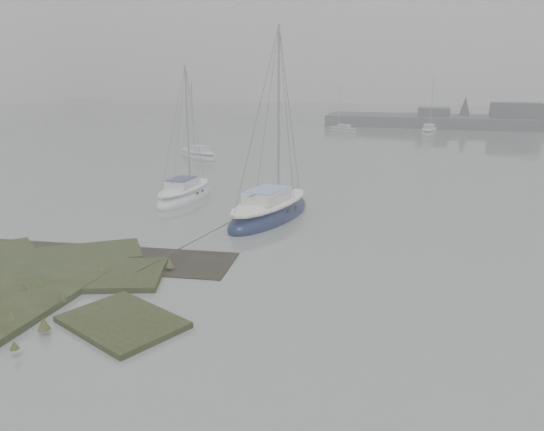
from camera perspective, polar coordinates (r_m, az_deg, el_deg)
The scene contains 6 objects.
ground at distance 44.57m, azimuth 4.30°, elevation 5.90°, with size 160.00×160.00×0.00m, color slate.
sailboat_main at distance 27.02m, azimuth -0.24°, elevation 0.36°, with size 3.87×7.57×10.20m.
sailboat_white at distance 31.49m, azimuth -9.39°, elevation 2.21°, with size 2.12×5.88×8.21m.
sailboat_far_a at distance 46.25m, azimuth -7.96°, elevation 6.41°, with size 4.97×4.03×6.90m.
sailboat_far_b at distance 65.91m, azimuth 16.52°, elevation 8.60°, with size 2.33×5.44×7.44m.
sailboat_far_c at distance 65.99m, azimuth 7.60°, elevation 9.06°, with size 4.39×3.36×6.02m.
Camera 1 is at (8.67, -13.10, 7.33)m, focal length 35.00 mm.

